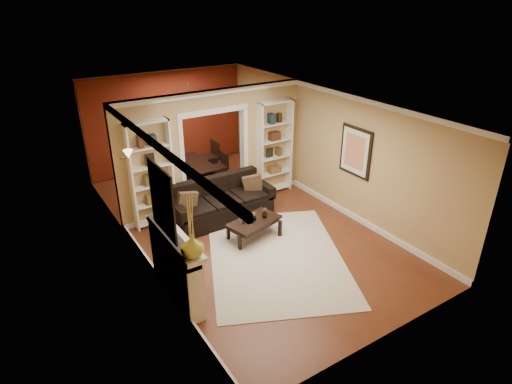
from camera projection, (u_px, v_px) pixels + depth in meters
floor at (242, 224)px, 9.32m from camera, size 8.00×8.00×0.00m
ceiling at (240, 101)px, 8.17m from camera, size 8.00×8.00×0.00m
wall_back at (167, 121)px, 11.80m from camera, size 8.00×0.00×8.00m
wall_front at (393, 261)px, 5.69m from camera, size 8.00×0.00×8.00m
wall_left at (132, 192)px, 7.66m from camera, size 0.00×8.00×8.00m
wall_right at (325, 147)px, 9.83m from camera, size 0.00×8.00×8.00m
partition_wall at (214, 150)px, 9.66m from camera, size 4.50×0.15×2.70m
red_back_panel at (168, 122)px, 11.79m from camera, size 4.44×0.04×2.64m
dining_window at (167, 114)px, 11.66m from camera, size 0.78×0.03×0.98m
area_rug at (276, 257)px, 8.17m from camera, size 3.66×4.15×0.01m
sofa at (221, 201)px, 9.36m from camera, size 2.28×0.98×0.89m
pillow_left at (187, 202)px, 8.87m from camera, size 0.42×0.13×0.42m
pillow_right at (253, 184)px, 9.65m from camera, size 0.43×0.32×0.43m
coffee_table at (254, 229)px, 8.72m from camera, size 1.19×0.84×0.41m
plant_left at (243, 220)px, 8.47m from camera, size 0.11×0.10×0.18m
plant_center at (254, 216)px, 8.59m from camera, size 0.12×0.12×0.17m
plant_right at (265, 212)px, 8.71m from camera, size 0.15×0.15×0.21m
bookshelf_left at (151, 175)px, 8.87m from camera, size 0.90×0.30×2.30m
bookshelf_right at (274, 148)px, 10.37m from camera, size 0.90×0.30×2.30m
fireplace at (177, 266)px, 6.92m from camera, size 0.32×1.70×1.16m
vase at (192, 246)px, 6.06m from camera, size 0.45×0.45×0.35m
mirror at (162, 200)px, 6.33m from camera, size 0.03×0.95×1.10m
wall_sconce at (125, 156)px, 7.92m from camera, size 0.18×0.18×0.22m
framed_art at (355, 152)px, 8.96m from camera, size 0.04×0.85×1.05m
dining_table at (194, 172)px, 11.26m from camera, size 1.53×0.85×0.54m
dining_chair_nw at (178, 173)px, 10.68m from camera, size 0.61×0.61×0.95m
dining_chair_ne at (217, 167)px, 11.24m from camera, size 0.44×0.44×0.79m
dining_chair_sw at (169, 168)px, 11.16m from camera, size 0.51×0.51×0.83m
dining_chair_se at (207, 158)px, 11.67m from camera, size 0.58×0.58×0.94m
chandelier at (185, 107)px, 10.52m from camera, size 0.50×0.50×0.30m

